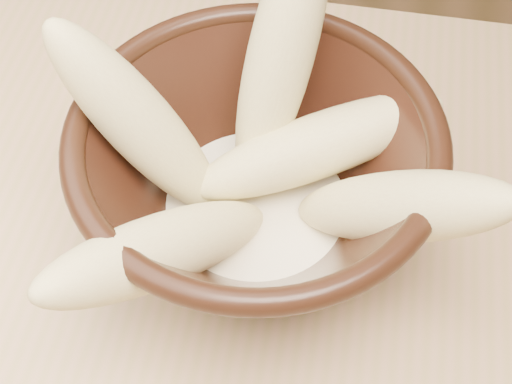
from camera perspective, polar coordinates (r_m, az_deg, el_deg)
bowl at (r=0.46m, az=0.00°, el=0.77°), size 0.23×0.23×0.13m
milk_puddle at (r=0.48m, az=0.00°, el=-1.37°), size 0.13×0.13×0.02m
banana_upright at (r=0.45m, az=1.97°, el=10.88°), size 0.08×0.13×0.18m
banana_left at (r=0.44m, az=-9.34°, el=5.47°), size 0.13×0.06×0.16m
banana_right at (r=0.42m, az=11.24°, el=-1.17°), size 0.15×0.09×0.13m
banana_across at (r=0.46m, az=4.98°, el=3.70°), size 0.18×0.12×0.07m
banana_front at (r=0.41m, az=-7.47°, el=-4.57°), size 0.14×0.16×0.12m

